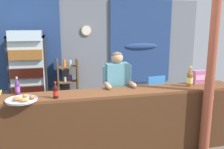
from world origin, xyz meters
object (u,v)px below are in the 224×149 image
object	(u,v)px
drink_fridge	(29,70)
shopkeeper	(117,87)
soda_bottle_grape_soda	(17,87)
soda_bottle_cola	(56,91)
bottle_shelf_rack	(68,83)
snack_box_wafer	(199,77)
timber_post	(210,80)
stall_counter	(124,118)
pastry_tray	(22,99)
plastic_lawn_chair	(153,91)
soda_bottle_iced_tea	(190,78)

from	to	relation	value
drink_fridge	shopkeeper	distance (m)	2.22
soda_bottle_grape_soda	soda_bottle_cola	bearing A→B (deg)	-29.82
bottle_shelf_rack	snack_box_wafer	xyz separation A→B (m)	(2.05, -2.09, 0.49)
drink_fridge	shopkeeper	bearing A→B (deg)	-46.33
timber_post	shopkeeper	world-z (taller)	timber_post
drink_fridge	soda_bottle_grape_soda	bearing A→B (deg)	-89.10
stall_counter	drink_fridge	bearing A→B (deg)	125.86
soda_bottle_grape_soda	pastry_tray	world-z (taller)	soda_bottle_grape_soda
timber_post	shopkeeper	size ratio (longest dim) A/B	1.59
plastic_lawn_chair	snack_box_wafer	size ratio (longest dim) A/B	3.83
shopkeeper	pastry_tray	size ratio (longest dim) A/B	3.81
snack_box_wafer	soda_bottle_grape_soda	bearing A→B (deg)	179.11
bottle_shelf_rack	pastry_tray	distance (m)	2.50
bottle_shelf_rack	soda_bottle_cola	bearing A→B (deg)	-96.92
stall_counter	soda_bottle_grape_soda	bearing A→B (deg)	169.69
shopkeeper	snack_box_wafer	bearing A→B (deg)	-10.77
shopkeeper	pastry_tray	bearing A→B (deg)	-159.40
drink_fridge	snack_box_wafer	distance (m)	3.43
plastic_lawn_chair	shopkeeper	size ratio (longest dim) A/B	0.56
soda_bottle_iced_tea	shopkeeper	bearing A→B (deg)	160.54
soda_bottle_cola	plastic_lawn_chair	bearing A→B (deg)	37.65
timber_post	soda_bottle_grape_soda	world-z (taller)	timber_post
timber_post	soda_bottle_iced_tea	size ratio (longest dim) A/B	7.44
timber_post	snack_box_wafer	distance (m)	0.47
shopkeeper	pastry_tray	xyz separation A→B (m)	(-1.42, -0.53, 0.05)
stall_counter	soda_bottle_cola	distance (m)	1.08
soda_bottle_grape_soda	pastry_tray	bearing A→B (deg)	-74.23
plastic_lawn_chair	bottle_shelf_rack	bearing A→B (deg)	159.36
timber_post	soda_bottle_cola	world-z (taller)	timber_post
snack_box_wafer	plastic_lawn_chair	bearing A→B (deg)	98.16
bottle_shelf_rack	soda_bottle_grape_soda	size ratio (longest dim) A/B	4.65
soda_bottle_grape_soda	pastry_tray	xyz separation A→B (m)	(0.09, -0.32, -0.09)
plastic_lawn_chair	pastry_tray	size ratio (longest dim) A/B	2.14
pastry_tray	soda_bottle_iced_tea	bearing A→B (deg)	3.34
pastry_tray	soda_bottle_cola	bearing A→B (deg)	3.04
timber_post	plastic_lawn_chair	bearing A→B (deg)	92.45
stall_counter	soda_bottle_iced_tea	distance (m)	1.24
plastic_lawn_chair	soda_bottle_grape_soda	size ratio (longest dim) A/B	3.37
timber_post	plastic_lawn_chair	distance (m)	1.96
stall_counter	plastic_lawn_chair	xyz separation A→B (m)	(1.17, 1.62, -0.11)
bottle_shelf_rack	shopkeeper	xyz separation A→B (m)	(0.70, -1.83, 0.34)
bottle_shelf_rack	stall_counter	bearing A→B (deg)	-73.68
timber_post	plastic_lawn_chair	xyz separation A→B (m)	(-0.08, 1.84, -0.68)
bottle_shelf_rack	shopkeeper	bearing A→B (deg)	-69.02
soda_bottle_iced_tea	snack_box_wafer	bearing A→B (deg)	27.33
plastic_lawn_chair	pastry_tray	distance (m)	3.10
plastic_lawn_chair	pastry_tray	xyz separation A→B (m)	(-2.56, -1.67, 0.52)
shopkeeper	bottle_shelf_rack	bearing A→B (deg)	110.98
bottle_shelf_rack	plastic_lawn_chair	distance (m)	1.98
soda_bottle_grape_soda	soda_bottle_cola	distance (m)	0.60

